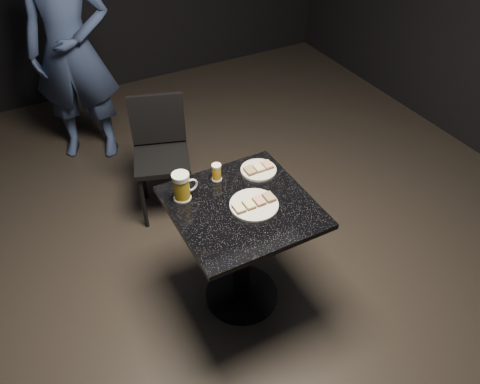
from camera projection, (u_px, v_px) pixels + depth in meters
name	position (u px, v px, depth m)	size (l,w,h in m)	color
floor	(242.00, 295.00, 2.87)	(6.00, 6.00, 0.00)	black
plate_large	(254.00, 205.00, 2.37)	(0.25, 0.25, 0.01)	silver
plate_small	(258.00, 170.00, 2.59)	(0.20, 0.20, 0.01)	silver
patron	(70.00, 50.00, 3.46)	(0.65, 0.43, 1.80)	navy
table	(242.00, 238.00, 2.54)	(0.70, 0.70, 0.75)	black
beer_mug	(182.00, 186.00, 2.37)	(0.13, 0.09, 0.16)	silver
beer_tumbler	(217.00, 172.00, 2.51)	(0.06, 0.06, 0.10)	silver
chair	(161.00, 149.00, 3.19)	(0.47, 0.47, 0.85)	black
canapes_on_plate_large	(254.00, 203.00, 2.36)	(0.22, 0.07, 0.02)	#4C3521
canapes_on_plate_small	(259.00, 168.00, 2.58)	(0.16, 0.07, 0.02)	#4C3521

